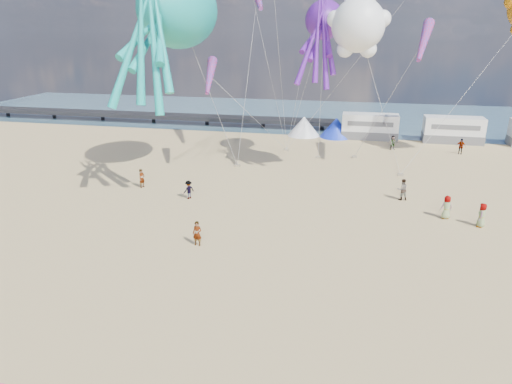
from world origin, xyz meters
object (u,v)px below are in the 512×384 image
beachgoer_3 (461,146)px  sandbag_e (287,150)px  beachgoer_4 (393,143)px  windsock_mid (424,41)px  beachgoer_2 (189,190)px  sandbag_c (400,175)px  beachgoer_0 (482,215)px  beachgoer_7 (402,189)px  sandbag_d (354,157)px  tent_blue (336,127)px  tent_white (304,126)px  sandbag_b (318,157)px  beachgoer_5 (142,178)px  sandbag_a (237,166)px  motorhome_1 (453,130)px  beachgoer_6 (447,207)px  kite_octopus_teal (178,10)px  standing_person (197,234)px  kite_panda (358,25)px  motorhome_0 (370,126)px  kite_octopus_purple (325,20)px  windsock_right (210,76)px

beachgoer_3 → sandbag_e: (-18.33, -2.67, -0.72)m
beachgoer_4 → windsock_mid: windsock_mid is taller
beachgoer_2 → sandbag_c: (16.78, 9.62, -0.63)m
beachgoer_0 → beachgoer_7: 6.41m
beachgoer_4 → sandbag_d: (-4.07, -4.48, -0.68)m
beachgoer_4 → windsock_mid: bearing=-103.7°
tent_blue → beachgoer_0: bearing=-67.0°
tent_white → sandbag_b: tent_white is taller
tent_white → beachgoer_5: tent_white is taller
sandbag_b → sandbag_d: bearing=15.2°
beachgoer_0 → sandbag_a: beachgoer_0 is taller
motorhome_1 → beachgoer_6: bearing=-100.8°
beachgoer_7 → kite_octopus_teal: bearing=-22.6°
motorhome_1 → tent_white: size_ratio=1.65×
beachgoer_6 → beachgoer_4: bearing=-96.5°
sandbag_e → kite_octopus_teal: bearing=-124.5°
sandbag_a → sandbag_c: size_ratio=1.00×
beachgoer_3 → sandbag_e: bearing=-153.3°
beachgoer_6 → windsock_mid: bearing=-96.9°
standing_person → beachgoer_7: beachgoer_7 is taller
kite_panda → motorhome_0: bearing=107.7°
motorhome_1 → kite_octopus_purple: kite_octopus_purple is taller
standing_person → kite_panda: size_ratio=0.22×
standing_person → sandbag_d: 24.57m
beachgoer_0 → sandbag_c: (-4.34, 10.64, -0.73)m
beachgoer_6 → sandbag_a: beachgoer_6 is taller
beachgoer_6 → kite_panda: (-6.97, 7.04, 12.06)m
sandbag_b → sandbag_c: same height
beachgoer_7 → sandbag_e: beachgoer_7 is taller
kite_panda → sandbag_d: bearing=110.9°
tent_blue → sandbag_b: tent_blue is taller
sandbag_b → sandbag_e: (-3.62, 2.40, 0.00)m
sandbag_b → sandbag_d: same height
tent_white → beachgoer_2: 25.36m
sandbag_c → kite_octopus_teal: kite_octopus_teal is taller
beachgoer_4 → beachgoer_5: size_ratio=0.99×
sandbag_a → sandbag_d: size_ratio=1.00×
beachgoer_3 → beachgoer_5: beachgoer_3 is taller
tent_white → motorhome_0: bearing=0.0°
kite_octopus_teal → kite_octopus_purple: bearing=27.9°
tent_blue → sandbag_d: size_ratio=8.00×
kite_panda → beachgoer_5: bearing=-137.9°
motorhome_1 → windsock_right: size_ratio=1.29×
motorhome_1 → tent_blue: 13.50m
kite_octopus_purple → windsock_mid: bearing=-3.7°
tent_white → kite_panda: size_ratio=0.56×
tent_white → windsock_right: (-6.62, -16.96, 7.51)m
tent_white → kite_panda: bearing=-71.6°
sandbag_b → windsock_right: (-9.32, -6.43, 8.60)m
beachgoer_5 → sandbag_a: size_ratio=3.19×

